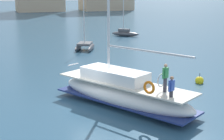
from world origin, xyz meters
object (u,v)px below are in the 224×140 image
moored_catamaran (125,33)px  mooring_buoy (199,81)px  moored_sloop_near (85,46)px  main_sailboat (123,92)px

moored_catamaran → mooring_buoy: bearing=-100.3°
moored_sloop_near → moored_catamaran: size_ratio=1.27×
main_sailboat → moored_sloop_near: 19.61m
main_sailboat → moored_sloop_near: size_ratio=1.67×
main_sailboat → moored_sloop_near: (3.12, 19.36, -0.38)m
main_sailboat → mooring_buoy: 7.86m
moored_catamaran → mooring_buoy: 26.60m
moored_sloop_near → moored_catamaran: (9.03, 9.43, -0.05)m
moored_sloop_near → mooring_buoy: (4.25, -16.73, -0.33)m
main_sailboat → mooring_buoy: size_ratio=12.55×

